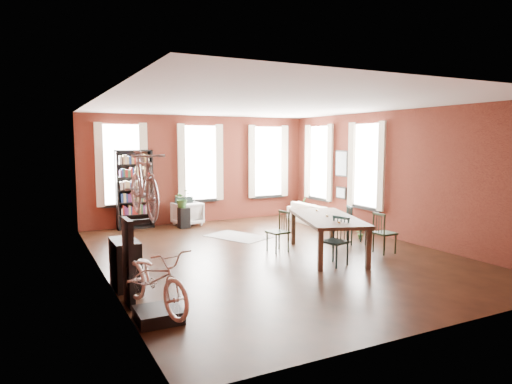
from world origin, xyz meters
TOP-DOWN VIEW (x-y plane):
  - room at (0.25, 0.62)m, footprint 9.00×9.04m
  - dining_table at (0.99, -0.65)m, footprint 1.85×2.70m
  - dining_chair_a at (0.67, -1.37)m, footprint 0.54×0.54m
  - dining_chair_b at (0.21, 0.10)m, footprint 0.46×0.46m
  - dining_chair_c at (2.24, -1.05)m, footprint 0.42×0.42m
  - dining_chair_d at (2.28, -0.05)m, footprint 0.54×0.54m
  - bookshelf at (-2.00, 4.30)m, footprint 1.00×0.32m
  - white_armchair at (-0.55, 4.10)m, footprint 0.85×0.81m
  - cream_sofa at (2.95, 2.60)m, footprint 0.61×2.08m
  - striped_rug at (0.08, 1.96)m, footprint 1.54×1.82m
  - bike_trainer at (-3.18, -2.59)m, footprint 0.60×0.60m
  - bike_wall_rack at (-3.40, -1.80)m, footprint 0.16×0.60m
  - console_table at (-3.28, -0.90)m, footprint 0.40×0.80m
  - plant_stand at (-0.77, 3.74)m, footprint 0.30×0.30m
  - plant_by_sofa at (2.96, 3.47)m, footprint 0.55×0.77m
  - plant_small at (2.70, 0.31)m, footprint 0.43×0.50m
  - bicycle_floor at (-3.22, -2.61)m, footprint 0.78×0.99m
  - bicycle_hung at (-3.15, -1.80)m, footprint 0.47×1.00m
  - plant_on_stand at (-0.80, 3.75)m, footprint 0.63×0.66m

SIDE VIEW (x-z plane):
  - striped_rug at x=0.08m, z-range 0.00..0.01m
  - plant_small at x=2.70m, z-range 0.00..0.16m
  - bike_trainer at x=-3.18m, z-range 0.00..0.17m
  - plant_by_sofa at x=2.96m, z-range 0.00..0.31m
  - plant_stand at x=-0.77m, z-range 0.00..0.58m
  - white_armchair at x=-0.55m, z-range 0.00..0.75m
  - console_table at x=-3.28m, z-range 0.00..0.80m
  - cream_sofa at x=2.95m, z-range 0.00..0.81m
  - dining_table at x=0.99m, z-range 0.00..0.84m
  - dining_chair_c at x=2.24m, z-range 0.00..0.89m
  - dining_chair_b at x=0.21m, z-range 0.00..0.89m
  - dining_chair_d at x=2.28m, z-range 0.00..0.91m
  - dining_chair_a at x=0.67m, z-range 0.00..0.95m
  - bike_wall_rack at x=-3.40m, z-range 0.00..1.30m
  - plant_on_stand at x=-0.80m, z-range 0.58..0.98m
  - bicycle_floor at x=-3.22m, z-range 0.17..1.83m
  - bookshelf at x=-2.00m, z-range 0.00..2.20m
  - bicycle_hung at x=-3.15m, z-range 1.30..2.96m
  - room at x=0.25m, z-range 0.53..3.75m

